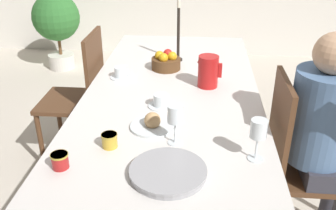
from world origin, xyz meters
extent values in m
plane|color=beige|center=(0.00, 0.00, 0.00)|extent=(20.00, 20.00, 0.00)
cube|color=silver|center=(0.00, 0.00, 0.71)|extent=(1.00, 2.13, 0.03)
cylinder|color=brown|center=(-0.44, 1.01, 0.35)|extent=(0.07, 0.07, 0.70)
cylinder|color=brown|center=(0.44, 1.01, 0.35)|extent=(0.07, 0.07, 0.70)
cylinder|color=#51331E|center=(0.94, -0.16, 0.21)|extent=(0.04, 0.04, 0.43)
cylinder|color=#51331E|center=(0.57, -0.16, 0.21)|extent=(0.04, 0.04, 0.43)
cube|color=#51331E|center=(0.76, -0.35, 0.44)|extent=(0.42, 0.42, 0.03)
cube|color=#51331E|center=(0.56, -0.35, 0.70)|extent=(0.03, 0.39, 0.49)
cylinder|color=#51331E|center=(-0.94, 0.15, 0.21)|extent=(0.04, 0.04, 0.43)
cylinder|color=#51331E|center=(-0.94, 0.52, 0.21)|extent=(0.04, 0.04, 0.43)
cylinder|color=#51331E|center=(-0.57, 0.15, 0.21)|extent=(0.04, 0.04, 0.43)
cylinder|color=#51331E|center=(-0.57, 0.52, 0.21)|extent=(0.04, 0.04, 0.43)
cube|color=#51331E|center=(-0.76, 0.33, 0.44)|extent=(0.42, 0.42, 0.03)
cube|color=#51331E|center=(-0.56, 0.33, 0.70)|extent=(0.03, 0.39, 0.49)
cylinder|color=#33333D|center=(0.90, -0.31, 0.23)|extent=(0.09, 0.09, 0.46)
cube|color=#33333D|center=(0.83, -0.39, 0.50)|extent=(0.30, 0.34, 0.11)
cylinder|color=#4C6B93|center=(0.74, -0.39, 0.78)|extent=(0.30, 0.30, 0.46)
sphere|color=tan|center=(0.74, -0.39, 1.10)|extent=(0.19, 0.19, 0.19)
cylinder|color=red|center=(0.20, 0.05, 0.82)|extent=(0.12, 0.12, 0.19)
cube|color=red|center=(0.27, 0.05, 0.83)|extent=(0.02, 0.02, 0.08)
cone|color=red|center=(0.16, 0.05, 0.89)|extent=(0.04, 0.04, 0.04)
cylinder|color=white|center=(0.06, -0.59, 0.73)|extent=(0.06, 0.06, 0.00)
cylinder|color=white|center=(0.06, -0.59, 0.78)|extent=(0.01, 0.01, 0.10)
cylinder|color=white|center=(0.06, -0.59, 0.87)|extent=(0.07, 0.07, 0.08)
cylinder|color=white|center=(0.40, -0.69, 0.73)|extent=(0.06, 0.06, 0.00)
cylinder|color=white|center=(0.40, -0.69, 0.78)|extent=(0.01, 0.01, 0.10)
cylinder|color=white|center=(0.40, -0.69, 0.87)|extent=(0.07, 0.07, 0.08)
cylinder|color=orange|center=(0.40, -0.69, 0.85)|extent=(0.06, 0.06, 0.04)
cylinder|color=silver|center=(-0.04, -0.24, 0.73)|extent=(0.14, 0.14, 0.01)
cylinder|color=silver|center=(-0.04, -0.24, 0.76)|extent=(0.08, 0.08, 0.06)
cube|color=silver|center=(0.00, -0.24, 0.77)|extent=(0.01, 0.01, 0.03)
cylinder|color=silver|center=(-0.34, 0.13, 0.73)|extent=(0.14, 0.14, 0.01)
cylinder|color=silver|center=(-0.34, 0.13, 0.76)|extent=(0.08, 0.08, 0.06)
cube|color=silver|center=(-0.29, 0.13, 0.77)|extent=(0.01, 0.01, 0.03)
cylinder|color=#9E9EA3|center=(0.05, -0.83, 0.74)|extent=(0.30, 0.30, 0.02)
cylinder|color=#9E9EA3|center=(0.05, -0.83, 0.75)|extent=(0.30, 0.30, 0.01)
cylinder|color=silver|center=(-0.06, -0.46, 0.73)|extent=(0.21, 0.21, 0.01)
sphere|color=tan|center=(-0.06, -0.46, 0.76)|extent=(0.08, 0.08, 0.08)
cylinder|color=#A81E1E|center=(-0.39, -0.81, 0.76)|extent=(0.07, 0.07, 0.06)
cylinder|color=gold|center=(-0.39, -0.81, 0.79)|extent=(0.07, 0.07, 0.01)
cylinder|color=gold|center=(-0.23, -0.65, 0.76)|extent=(0.07, 0.07, 0.06)
cylinder|color=gold|center=(-0.23, -0.65, 0.79)|extent=(0.07, 0.07, 0.01)
cylinder|color=brown|center=(-0.07, 0.31, 0.76)|extent=(0.19, 0.19, 0.07)
sphere|color=gold|center=(-0.03, 0.30, 0.82)|extent=(0.06, 0.06, 0.06)
sphere|color=red|center=(-0.06, 0.35, 0.82)|extent=(0.06, 0.06, 0.06)
sphere|color=gold|center=(-0.11, 0.31, 0.82)|extent=(0.06, 0.06, 0.06)
sphere|color=gold|center=(-0.08, 0.27, 0.82)|extent=(0.06, 0.06, 0.06)
cylinder|color=black|center=(0.00, 0.48, 0.73)|extent=(0.06, 0.06, 0.01)
cylinder|color=black|center=(0.00, 0.48, 0.92)|extent=(0.02, 0.02, 0.35)
cylinder|color=beige|center=(0.00, 0.48, 1.12)|extent=(0.02, 0.02, 0.05)
cylinder|color=beige|center=(-1.49, 2.10, 0.08)|extent=(0.30, 0.30, 0.17)
cylinder|color=brown|center=(-1.49, 2.10, 0.28)|extent=(0.04, 0.04, 0.21)
sphere|color=#2D6B2D|center=(-1.49, 2.10, 0.61)|extent=(0.53, 0.53, 0.53)
camera|label=1|loc=(0.15, -2.00, 1.63)|focal=40.00mm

